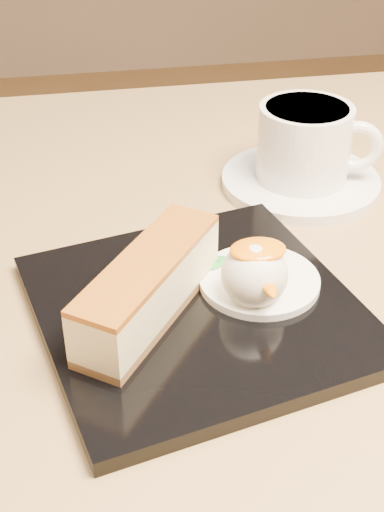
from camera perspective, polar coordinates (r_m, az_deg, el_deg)
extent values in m
cube|color=brown|center=(0.59, 4.78, -2.11)|extent=(0.80, 0.80, 0.04)
cube|color=black|center=(0.52, 0.41, -4.35)|extent=(0.26, 0.26, 0.01)
cube|color=brown|center=(0.50, -3.41, -4.31)|extent=(0.12, 0.14, 0.01)
cube|color=beige|center=(0.49, -3.49, -2.37)|extent=(0.12, 0.14, 0.04)
cube|color=#813C0E|center=(0.48, -3.58, -0.44)|extent=(0.12, 0.14, 0.00)
cylinder|color=white|center=(0.53, 5.40, -1.97)|extent=(0.09, 0.09, 0.01)
sphere|color=white|center=(0.50, 5.02, -1.47)|extent=(0.05, 0.05, 0.05)
ellipsoid|color=orange|center=(0.49, 5.29, 0.50)|extent=(0.04, 0.03, 0.01)
ellipsoid|color=green|center=(0.54, 1.80, -0.75)|extent=(0.02, 0.01, 0.00)
ellipsoid|color=green|center=(0.55, 2.69, -0.29)|extent=(0.02, 0.02, 0.00)
ellipsoid|color=green|center=(0.54, 0.80, -0.37)|extent=(0.01, 0.02, 0.00)
cylinder|color=white|center=(0.69, 8.66, 5.93)|extent=(0.15, 0.15, 0.01)
cylinder|color=white|center=(0.67, 8.95, 8.93)|extent=(0.09, 0.09, 0.07)
cylinder|color=black|center=(0.66, 9.20, 11.51)|extent=(0.08, 0.08, 0.00)
torus|color=white|center=(0.68, 13.00, 8.56)|extent=(0.05, 0.03, 0.05)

